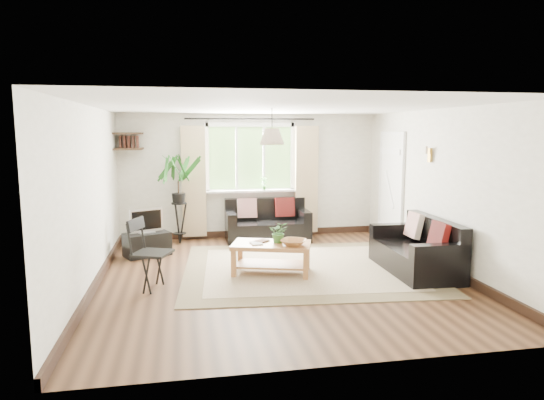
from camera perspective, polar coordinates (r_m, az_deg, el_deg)
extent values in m
plane|color=black|center=(7.06, 0.60, -8.92)|extent=(5.50, 5.50, 0.00)
plane|color=white|center=(6.76, 0.63, 10.93)|extent=(5.50, 5.50, 0.00)
cube|color=beige|center=(9.50, -2.57, 2.86)|extent=(5.00, 0.02, 2.40)
cube|color=beige|center=(4.18, 7.88, -3.95)|extent=(5.00, 0.02, 2.40)
cube|color=beige|center=(6.79, -20.58, 0.25)|extent=(0.02, 5.50, 2.40)
cube|color=beige|center=(7.68, 19.24, 1.17)|extent=(0.02, 5.50, 2.40)
cube|color=beige|center=(7.44, 3.96, -7.97)|extent=(3.87, 3.40, 0.02)
cube|color=silver|center=(9.20, 13.80, 1.21)|extent=(0.06, 0.96, 2.06)
imported|color=#356C2B|center=(7.05, 0.82, -3.81)|extent=(0.32, 0.29, 0.31)
imported|color=#A26938|center=(6.90, 2.54, -5.01)|extent=(0.48, 0.48, 0.09)
imported|color=silver|center=(6.98, -2.49, -5.15)|extent=(0.18, 0.23, 0.02)
imported|color=#543221|center=(7.19, -1.72, -4.75)|extent=(0.26, 0.26, 0.02)
cube|color=black|center=(8.39, -14.48, -5.06)|extent=(0.83, 0.67, 0.39)
imported|color=#2D6023|center=(9.44, -0.96, 2.00)|extent=(0.14, 0.10, 0.27)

